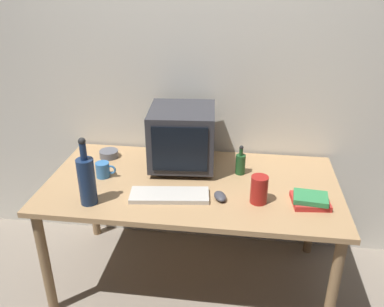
# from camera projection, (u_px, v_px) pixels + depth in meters

# --- Properties ---
(ground_plane) EXTENTS (6.00, 6.00, 0.00)m
(ground_plane) POSITION_uv_depth(u_px,v_px,m) (192.00, 277.00, 2.61)
(ground_plane) COLOR gray
(back_wall) EXTENTS (4.00, 0.08, 2.50)m
(back_wall) POSITION_uv_depth(u_px,v_px,m) (202.00, 68.00, 2.51)
(back_wall) COLOR silver
(back_wall) RESTS_ON ground
(desk) EXTENTS (1.66, 0.86, 0.71)m
(desk) POSITION_uv_depth(u_px,v_px,m) (192.00, 193.00, 2.34)
(desk) COLOR tan
(desk) RESTS_ON ground
(crt_monitor) EXTENTS (0.41, 0.41, 0.37)m
(crt_monitor) POSITION_uv_depth(u_px,v_px,m) (182.00, 137.00, 2.40)
(crt_monitor) COLOR #333338
(crt_monitor) RESTS_ON desk
(keyboard) EXTENTS (0.43, 0.20, 0.02)m
(keyboard) POSITION_uv_depth(u_px,v_px,m) (169.00, 195.00, 2.15)
(keyboard) COLOR beige
(keyboard) RESTS_ON desk
(computer_mouse) EXTENTS (0.09, 0.11, 0.04)m
(computer_mouse) POSITION_uv_depth(u_px,v_px,m) (220.00, 196.00, 2.13)
(computer_mouse) COLOR #3F3F47
(computer_mouse) RESTS_ON desk
(bottle_tall) EXTENTS (0.09, 0.09, 0.37)m
(bottle_tall) POSITION_uv_depth(u_px,v_px,m) (87.00, 179.00, 2.05)
(bottle_tall) COLOR navy
(bottle_tall) RESTS_ON desk
(bottle_short) EXTENTS (0.06, 0.06, 0.18)m
(bottle_short) POSITION_uv_depth(u_px,v_px,m) (241.00, 163.00, 2.37)
(bottle_short) COLOR #1E4C23
(bottle_short) RESTS_ON desk
(book_stack) EXTENTS (0.20, 0.18, 0.06)m
(book_stack) POSITION_uv_depth(u_px,v_px,m) (310.00, 200.00, 2.08)
(book_stack) COLOR red
(book_stack) RESTS_ON desk
(mug) EXTENTS (0.12, 0.08, 0.09)m
(mug) POSITION_uv_depth(u_px,v_px,m) (103.00, 170.00, 2.34)
(mug) COLOR #3370B2
(mug) RESTS_ON desk
(cd_spindle) EXTENTS (0.12, 0.12, 0.04)m
(cd_spindle) POSITION_uv_depth(u_px,v_px,m) (109.00, 154.00, 2.59)
(cd_spindle) COLOR #595B66
(cd_spindle) RESTS_ON desk
(metal_canister) EXTENTS (0.09, 0.09, 0.15)m
(metal_canister) POSITION_uv_depth(u_px,v_px,m) (259.00, 190.00, 2.08)
(metal_canister) COLOR #A51E19
(metal_canister) RESTS_ON desk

